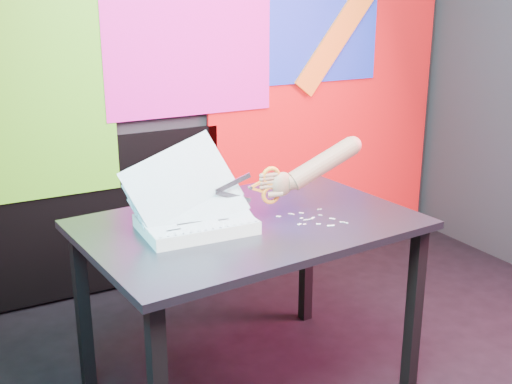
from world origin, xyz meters
TOP-DOWN VIEW (x-y plane):
  - room at (0.00, 0.00)m, footprint 3.01×3.01m
  - backdrop at (0.06, 1.46)m, footprint 2.88×0.05m
  - work_table at (-0.51, 0.30)m, footprint 1.32×0.94m
  - printout_stack at (-0.73, 0.31)m, footprint 0.46×0.31m
  - scissors at (-0.44, 0.28)m, footprint 0.26×0.04m
  - hand_forearm at (-0.23, 0.26)m, footprint 0.42×0.11m
  - paper_clippings at (-0.28, 0.20)m, footprint 0.21×0.21m

SIDE VIEW (x-z plane):
  - work_table at x=-0.51m, z-range 0.29..1.04m
  - paper_clippings at x=-0.28m, z-range 0.75..0.75m
  - printout_stack at x=-0.73m, z-range 0.60..0.97m
  - scissors at x=-0.44m, z-range 0.81..0.96m
  - hand_forearm at x=-0.23m, z-range 0.84..1.05m
  - backdrop at x=0.06m, z-range -0.08..2.00m
  - room at x=0.00m, z-range 0.00..2.71m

